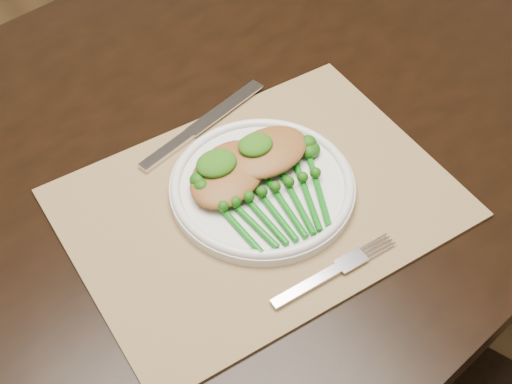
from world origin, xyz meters
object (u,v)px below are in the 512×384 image
dining_table (230,281)px  placemat (259,203)px  chicken_fillet_left (228,173)px  broccolini_bundle (276,204)px  dinner_plate (262,186)px

dining_table → placemat: bearing=-109.6°
chicken_fillet_left → broccolini_bundle: size_ratio=0.71×
dinner_plate → chicken_fillet_left: 0.05m
chicken_fillet_left → dinner_plate: bearing=-72.2°
dinner_plate → broccolini_bundle: 0.04m
broccolini_bundle → placemat: bearing=113.1°
placemat → dinner_plate: bearing=45.3°
dining_table → broccolini_bundle: size_ratio=9.56×
broccolini_bundle → chicken_fillet_left: bearing=119.0°
dining_table → placemat: size_ratio=3.52×
placemat → chicken_fillet_left: size_ratio=3.82×
broccolini_bundle → dining_table: bearing=91.4°
dining_table → chicken_fillet_left: (-0.04, -0.09, 0.40)m
dining_table → chicken_fillet_left: 0.42m
dining_table → chicken_fillet_left: size_ratio=13.45×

